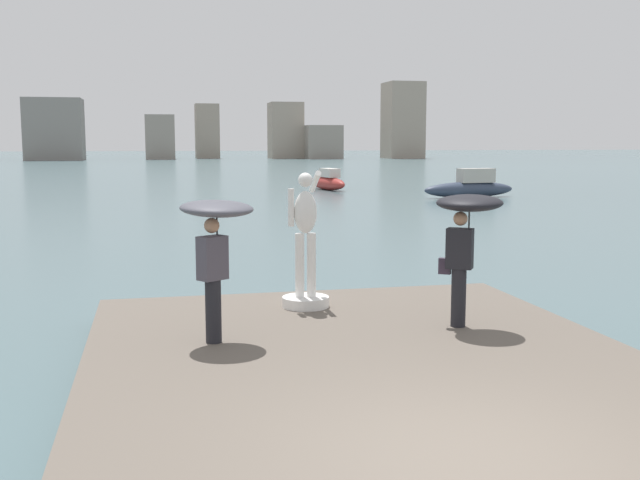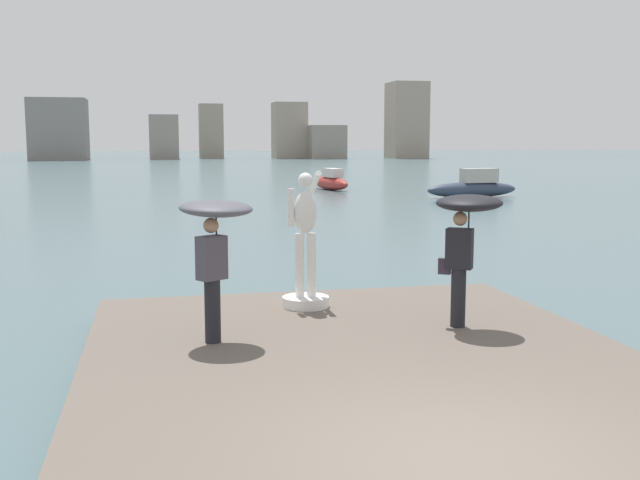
% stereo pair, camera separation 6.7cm
% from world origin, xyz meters
% --- Properties ---
extents(ground_plane, '(400.00, 400.00, 0.00)m').
position_xyz_m(ground_plane, '(0.00, 40.00, 0.00)').
color(ground_plane, '#4C666B').
extents(pier, '(7.22, 10.53, 0.40)m').
position_xyz_m(pier, '(0.00, 2.26, 0.20)').
color(pier, '#60564C').
rests_on(pier, ground).
extents(statue_white_figure, '(0.79, 0.96, 2.28)m').
position_xyz_m(statue_white_figure, '(-0.20, 6.22, 1.23)').
color(statue_white_figure, white).
rests_on(statue_white_figure, pier).
extents(onlooker_left, '(1.40, 1.40, 1.98)m').
position_xyz_m(onlooker_left, '(-1.83, 4.36, 1.94)').
color(onlooker_left, black).
rests_on(onlooker_left, pier).
extents(onlooker_right, '(1.36, 1.36, 2.00)m').
position_xyz_m(onlooker_right, '(1.84, 4.39, 1.95)').
color(onlooker_right, black).
rests_on(onlooker_right, pier).
extents(boat_near, '(5.67, 1.73, 1.63)m').
position_xyz_m(boat_near, '(14.74, 33.42, 0.60)').
color(boat_near, '#2D384C').
rests_on(boat_near, ground).
extents(boat_mid, '(1.89, 5.20, 1.40)m').
position_xyz_m(boat_mid, '(8.44, 41.72, 0.54)').
color(boat_mid, '#9E2D28').
rests_on(boat_mid, ground).
extents(distant_skyline, '(93.32, 13.52, 13.71)m').
position_xyz_m(distant_skyline, '(-3.91, 128.45, 5.54)').
color(distant_skyline, gray).
rests_on(distant_skyline, ground).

